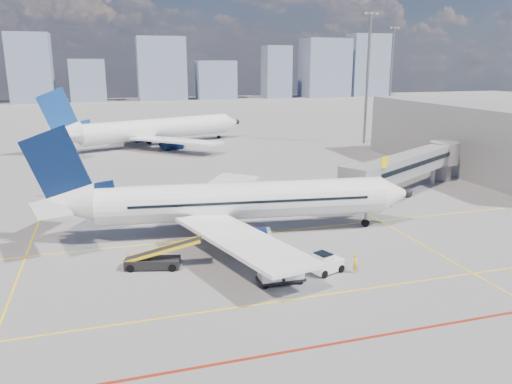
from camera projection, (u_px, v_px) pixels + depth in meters
ground at (279, 265)px, 40.57m from camera, size 420.00×420.00×0.00m
apron_markings at (289, 286)px, 36.79m from camera, size 90.00×35.12×0.01m
jet_bridge at (412, 164)px, 61.93m from camera, size 23.55×15.78×6.30m
terminal_block at (472, 138)px, 74.68m from camera, size 10.00×42.00×10.00m
floodlight_mast_ne at (368, 75)px, 98.81m from camera, size 3.20×0.61×25.45m
floodlight_mast_far at (391, 72)px, 138.85m from camera, size 3.20×0.61×25.45m
distant_skyline at (119, 69)px, 211.71m from camera, size 247.91×15.24×31.45m
main_aircraft at (228, 202)px, 47.14m from camera, size 36.46×31.67×10.80m
second_aircraft at (151, 130)px, 97.87m from camera, size 40.62×34.44×12.35m
baggage_tug at (326, 263)px, 38.87m from camera, size 2.80×2.23×1.73m
cargo_dolly at (281, 270)px, 37.09m from camera, size 3.53×1.64×1.92m
belt_loader at (155, 260)px, 39.86m from camera, size 6.30×2.92×2.53m
ramp_worker at (355, 263)px, 38.94m from camera, size 0.61×0.68×1.56m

